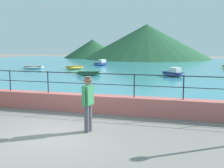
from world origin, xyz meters
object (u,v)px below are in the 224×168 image
Objects in this scene: boat_0 at (173,73)px; boat_1 at (89,73)px; person_walking at (88,101)px; boat_2 at (74,67)px; boat_6 at (101,63)px; boat_4 at (33,67)px.

boat_1 is (-7.02, -1.21, -0.07)m from boat_0.
person_walking is at bearing -69.52° from boat_1.
boat_1 is 6.26m from boat_2.
boat_2 is at bearing -100.36° from boat_6.
boat_2 is at bearing 124.54° from boat_1.
person_walking reaches higher than boat_6.
person_walking is 23.06m from boat_4.
boat_1 is 1.01× the size of boat_6.
boat_0 reaches higher than boat_2.
person_walking is 0.72× the size of boat_2.
boat_2 is at bearing 114.49° from person_walking.
boat_1 is 11.27m from boat_6.
boat_1 is 8.94m from boat_4.
boat_1 and boat_4 have the same top height.
boat_4 is (-4.36, -0.99, 0.00)m from boat_2.
person_walking is 26.81m from boat_6.
boat_2 is 5.93m from boat_6.
boat_4 is at bearing 125.46° from person_walking.
person_walking is 0.71× the size of boat_1.
person_walking reaches higher than boat_2.
boat_4 is (-7.91, 4.17, 0.00)m from boat_1.
boat_6 is (-2.49, 10.99, 0.07)m from boat_1.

